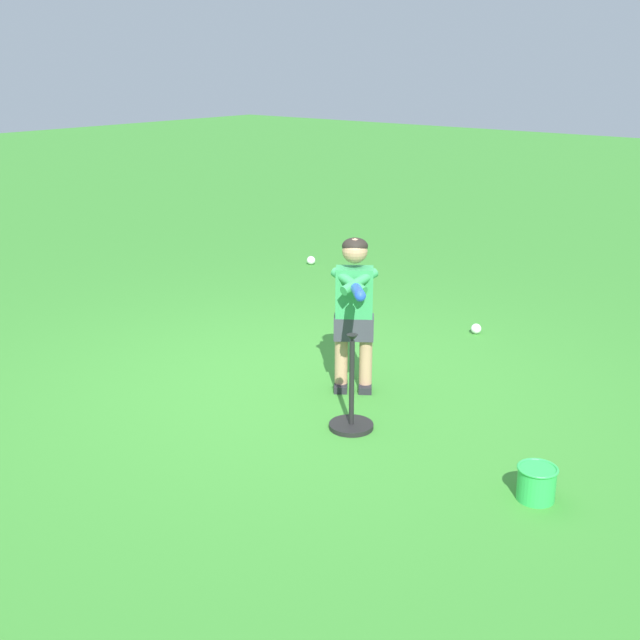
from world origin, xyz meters
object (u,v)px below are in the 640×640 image
(play_ball_center_lawn, at_px, (476,329))
(batting_tee, at_px, (351,413))
(child_batter, at_px, (354,302))
(toy_bucket, at_px, (537,482))
(play_ball_far_left, at_px, (311,260))

(play_ball_center_lawn, relative_size, batting_tee, 0.14)
(child_batter, bearing_deg, toy_bucket, -108.29)
(play_ball_far_left, distance_m, play_ball_center_lawn, 2.76)
(play_ball_far_left, distance_m, batting_tee, 4.20)
(child_batter, distance_m, toy_bucket, 1.79)
(child_batter, xyz_separation_m, batting_tee, (-0.47, -0.34, -0.55))
(play_ball_center_lawn, bearing_deg, play_ball_far_left, 70.36)
(play_ball_far_left, xyz_separation_m, play_ball_center_lawn, (-0.93, -2.60, -0.00))
(play_ball_center_lawn, height_order, batting_tee, batting_tee)
(child_batter, height_order, batting_tee, child_batter)
(batting_tee, bearing_deg, play_ball_center_lawn, 7.98)
(play_ball_center_lawn, distance_m, batting_tee, 2.13)
(batting_tee, bearing_deg, child_batter, 36.13)
(child_batter, xyz_separation_m, play_ball_center_lawn, (1.64, -0.05, -0.61))
(play_ball_center_lawn, bearing_deg, child_batter, 178.28)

